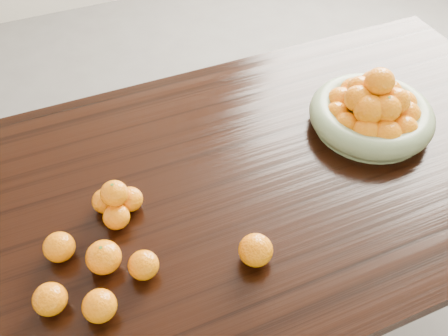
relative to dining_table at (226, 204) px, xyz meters
name	(u,v)px	position (x,y,z in m)	size (l,w,h in m)	color
ground	(226,317)	(0.00, 0.00, -0.66)	(5.00, 5.00, 0.00)	#555350
dining_table	(226,204)	(0.00, 0.00, 0.00)	(2.00, 1.00, 0.75)	black
fruit_bowl	(373,111)	(0.47, 0.04, 0.15)	(0.36, 0.36, 0.19)	gray
orange_pyramid	(116,202)	(-0.29, 0.01, 0.13)	(0.12, 0.12, 0.11)	orange
loose_orange_0	(104,257)	(-0.35, -0.13, 0.13)	(0.08, 0.08, 0.07)	orange
loose_orange_1	(144,265)	(-0.28, -0.18, 0.12)	(0.07, 0.07, 0.06)	orange
loose_orange_2	(256,250)	(-0.03, -0.24, 0.13)	(0.08, 0.08, 0.07)	orange
loose_orange_3	(59,247)	(-0.44, -0.06, 0.12)	(0.07, 0.07, 0.07)	orange
loose_orange_4	(50,299)	(-0.48, -0.18, 0.12)	(0.07, 0.07, 0.07)	orange
loose_orange_5	(100,306)	(-0.39, -0.24, 0.12)	(0.07, 0.07, 0.07)	orange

